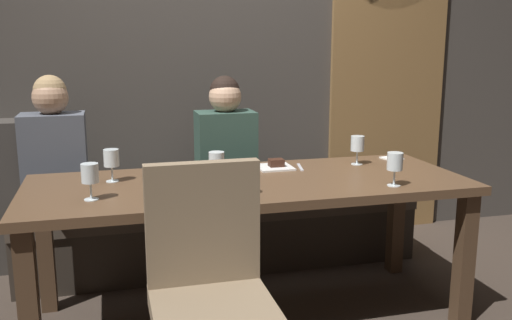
{
  "coord_description": "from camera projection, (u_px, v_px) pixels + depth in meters",
  "views": [
    {
      "loc": [
        -0.67,
        -2.66,
        1.42
      ],
      "look_at": [
        0.04,
        0.01,
        0.84
      ],
      "focal_mm": 39.44,
      "sensor_mm": 36.0,
      "label": 1
    }
  ],
  "objects": [
    {
      "name": "fork_on_table",
      "position": [
        300.0,
        167.0,
        3.11
      ],
      "size": [
        0.05,
        0.17,
        0.01
      ],
      "primitive_type": "cube",
      "rotation": [
        0.0,
        0.0,
        -0.2
      ],
      "color": "silver",
      "rests_on": "dining_table"
    },
    {
      "name": "wine_glass_end_right",
      "position": [
        90.0,
        174.0,
        2.46
      ],
      "size": [
        0.08,
        0.08,
        0.16
      ],
      "color": "silver",
      "rests_on": "dining_table"
    },
    {
      "name": "chair_near_side",
      "position": [
        209.0,
        278.0,
        2.1
      ],
      "size": [
        0.44,
        0.44,
        0.98
      ],
      "color": "brown",
      "rests_on": "ground"
    },
    {
      "name": "diner_redhead",
      "position": [
        54.0,
        148.0,
        3.24
      ],
      "size": [
        0.36,
        0.24,
        0.79
      ],
      "color": "#4C515B",
      "rests_on": "banquette_bench"
    },
    {
      "name": "wine_glass_end_left",
      "position": [
        217.0,
        162.0,
        2.71
      ],
      "size": [
        0.08,
        0.08,
        0.16
      ],
      "color": "silver",
      "rests_on": "dining_table"
    },
    {
      "name": "wine_glass_near_left",
      "position": [
        240.0,
        171.0,
        2.52
      ],
      "size": [
        0.08,
        0.08,
        0.16
      ],
      "color": "silver",
      "rests_on": "dining_table"
    },
    {
      "name": "folded_napkin",
      "position": [
        392.0,
        158.0,
        3.35
      ],
      "size": [
        0.13,
        0.12,
        0.01
      ],
      "primitive_type": "cube",
      "rotation": [
        0.0,
        0.0,
        0.18
      ],
      "color": "silver",
      "rests_on": "dining_table"
    },
    {
      "name": "back_wall_tiled",
      "position": [
        205.0,
        30.0,
        3.82
      ],
      "size": [
        6.0,
        0.12,
        3.0
      ],
      "primitive_type": "cube",
      "color": "#423D38",
      "rests_on": "ground"
    },
    {
      "name": "wine_glass_center_back",
      "position": [
        111.0,
        160.0,
        2.78
      ],
      "size": [
        0.08,
        0.08,
        0.16
      ],
      "color": "silver",
      "rests_on": "dining_table"
    },
    {
      "name": "wine_glass_far_left",
      "position": [
        358.0,
        144.0,
        3.17
      ],
      "size": [
        0.08,
        0.08,
        0.16
      ],
      "color": "silver",
      "rests_on": "dining_table"
    },
    {
      "name": "wine_glass_far_right",
      "position": [
        395.0,
        163.0,
        2.7
      ],
      "size": [
        0.08,
        0.08,
        0.16
      ],
      "color": "silver",
      "rests_on": "dining_table"
    },
    {
      "name": "dining_table",
      "position": [
        250.0,
        197.0,
        2.84
      ],
      "size": [
        2.2,
        0.84,
        0.74
      ],
      "color": "#493422",
      "rests_on": "ground"
    },
    {
      "name": "dessert_plate",
      "position": [
        275.0,
        166.0,
        3.1
      ],
      "size": [
        0.19,
        0.19,
        0.05
      ],
      "color": "white",
      "rests_on": "dining_table"
    },
    {
      "name": "ground",
      "position": [
        250.0,
        316.0,
        2.98
      ],
      "size": [
        9.0,
        9.0,
        0.0
      ],
      "primitive_type": "plane",
      "color": "#382D26"
    },
    {
      "name": "banquette_bench",
      "position": [
        223.0,
        232.0,
        3.59
      ],
      "size": [
        2.5,
        0.44,
        0.45
      ],
      "color": "#312A23",
      "rests_on": "ground"
    },
    {
      "name": "arched_door",
      "position": [
        389.0,
        50.0,
        4.12
      ],
      "size": [
        0.9,
        0.05,
        2.55
      ],
      "color": "olive",
      "rests_on": "ground"
    },
    {
      "name": "diner_bearded",
      "position": [
        226.0,
        142.0,
        3.5
      ],
      "size": [
        0.36,
        0.24,
        0.77
      ],
      "color": "#2D473D",
      "rests_on": "banquette_bench"
    }
  ]
}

